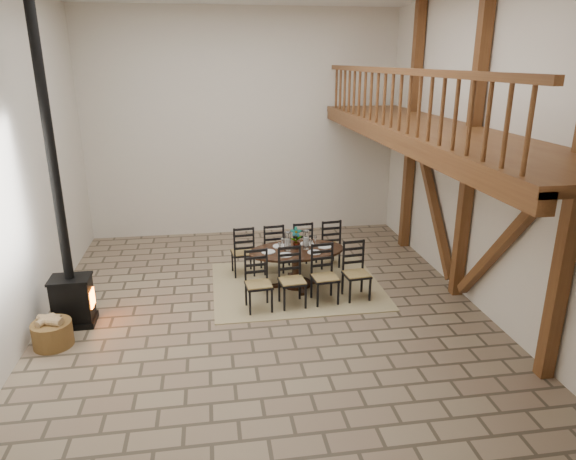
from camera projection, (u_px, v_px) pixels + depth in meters
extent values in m
plane|color=#8B785C|center=(264.00, 306.00, 8.54)|extent=(8.00, 8.00, 0.00)
cube|color=beige|center=(243.00, 126.00, 11.50)|extent=(7.00, 0.02, 5.00)
cube|color=beige|center=(316.00, 249.00, 4.00)|extent=(7.00, 0.02, 5.00)
cube|color=beige|center=(16.00, 165.00, 7.24)|extent=(0.02, 8.00, 5.00)
cube|color=beige|center=(478.00, 152.00, 8.26)|extent=(0.02, 8.00, 5.00)
cube|color=brown|center=(471.00, 152.00, 8.25)|extent=(0.18, 0.18, 5.00)
cube|color=brown|center=(412.00, 131.00, 10.59)|extent=(0.18, 0.18, 5.00)
cube|color=brown|center=(504.00, 242.00, 7.42)|extent=(0.14, 2.16, 2.54)
cube|color=brown|center=(432.00, 198.00, 9.77)|extent=(0.14, 2.16, 2.54)
cube|color=brown|center=(473.00, 133.00, 8.15)|extent=(0.20, 7.80, 0.20)
cube|color=brown|center=(433.00, 131.00, 8.04)|extent=(1.60, 7.80, 0.12)
cube|color=brown|center=(390.00, 138.00, 7.97)|extent=(0.18, 7.80, 0.22)
cube|color=brown|center=(394.00, 71.00, 7.65)|extent=(0.09, 7.60, 0.09)
cube|color=brown|center=(392.00, 100.00, 7.78)|extent=(0.06, 7.60, 0.86)
cube|color=tan|center=(297.00, 285.00, 9.32)|extent=(3.00, 2.50, 0.02)
ellipsoid|color=black|center=(297.00, 250.00, 9.11)|extent=(1.81, 1.20, 0.04)
cylinder|color=black|center=(297.00, 269.00, 9.22)|extent=(0.17, 0.17, 0.63)
cylinder|color=black|center=(297.00, 283.00, 9.31)|extent=(0.53, 0.53, 0.06)
cube|color=tan|center=(259.00, 285.00, 8.29)|extent=(0.45, 0.43, 0.04)
cube|color=black|center=(259.00, 298.00, 8.36)|extent=(0.43, 0.43, 0.43)
cube|color=black|center=(256.00, 265.00, 8.37)|extent=(0.36, 0.07, 0.56)
cube|color=tan|center=(292.00, 281.00, 8.42)|extent=(0.45, 0.43, 0.04)
cube|color=black|center=(292.00, 294.00, 8.50)|extent=(0.43, 0.43, 0.43)
cube|color=black|center=(290.00, 262.00, 8.50)|extent=(0.36, 0.07, 0.56)
cube|color=tan|center=(325.00, 277.00, 8.56)|extent=(0.45, 0.43, 0.04)
cube|color=black|center=(325.00, 290.00, 8.63)|extent=(0.43, 0.43, 0.43)
cube|color=black|center=(322.00, 259.00, 8.64)|extent=(0.36, 0.07, 0.56)
cube|color=tan|center=(357.00, 274.00, 8.69)|extent=(0.45, 0.43, 0.04)
cube|color=black|center=(356.00, 287.00, 8.77)|extent=(0.43, 0.43, 0.43)
cube|color=black|center=(353.00, 256.00, 8.77)|extent=(0.36, 0.07, 0.56)
cube|color=tan|center=(243.00, 252.00, 9.67)|extent=(0.45, 0.43, 0.04)
cube|color=black|center=(243.00, 264.00, 9.75)|extent=(0.43, 0.43, 0.43)
cube|color=black|center=(244.00, 242.00, 9.43)|extent=(0.36, 0.07, 0.56)
cube|color=tan|center=(272.00, 250.00, 9.81)|extent=(0.45, 0.43, 0.04)
cube|color=black|center=(272.00, 261.00, 9.88)|extent=(0.43, 0.43, 0.43)
cube|color=black|center=(274.00, 240.00, 9.56)|extent=(0.36, 0.07, 0.56)
cube|color=tan|center=(300.00, 247.00, 9.94)|extent=(0.45, 0.43, 0.04)
cube|color=black|center=(300.00, 258.00, 10.02)|extent=(0.43, 0.43, 0.43)
cube|color=black|center=(303.00, 237.00, 9.69)|extent=(0.36, 0.07, 0.56)
cube|color=tan|center=(328.00, 245.00, 10.08)|extent=(0.45, 0.43, 0.04)
cube|color=black|center=(328.00, 256.00, 10.15)|extent=(0.43, 0.43, 0.43)
cube|color=black|center=(331.00, 235.00, 9.83)|extent=(0.36, 0.07, 0.56)
cube|color=silver|center=(297.00, 249.00, 9.10)|extent=(1.38, 0.79, 0.01)
cube|color=white|center=(297.00, 245.00, 9.07)|extent=(0.87, 0.37, 0.18)
cylinder|color=white|center=(287.00, 241.00, 9.01)|extent=(0.12, 0.12, 0.34)
cylinder|color=white|center=(306.00, 240.00, 9.09)|extent=(0.12, 0.12, 0.34)
cylinder|color=white|center=(287.00, 246.00, 9.04)|extent=(0.06, 0.06, 0.16)
cylinder|color=white|center=(306.00, 244.00, 9.12)|extent=(0.06, 0.06, 0.16)
imported|color=#4C723F|center=(296.00, 238.00, 9.08)|extent=(0.22, 0.16, 0.40)
cube|color=black|center=(76.00, 321.00, 7.97)|extent=(0.61, 0.48, 0.09)
cube|color=black|center=(73.00, 299.00, 7.85)|extent=(0.57, 0.43, 0.65)
cube|color=#FF590C|center=(92.00, 298.00, 7.90)|extent=(0.02, 0.26, 0.26)
cube|color=black|center=(70.00, 279.00, 7.74)|extent=(0.60, 0.47, 0.04)
cylinder|color=black|center=(49.00, 137.00, 7.07)|extent=(0.14, 0.14, 4.22)
cylinder|color=brown|center=(53.00, 334.00, 7.33)|extent=(0.55, 0.55, 0.36)
cube|color=tan|center=(50.00, 320.00, 7.26)|extent=(0.30, 0.30, 0.11)
cube|color=tan|center=(77.00, 293.00, 8.79)|extent=(0.42, 0.51, 0.22)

